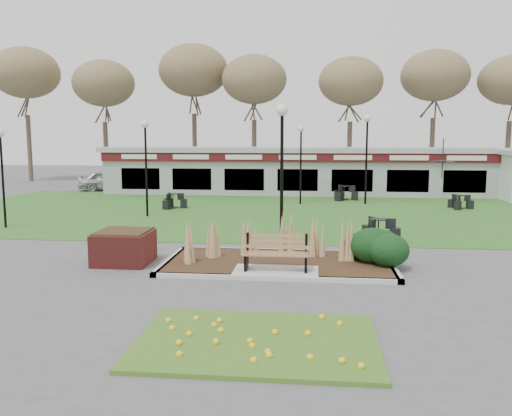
# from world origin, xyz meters

# --- Properties ---
(ground) EXTENTS (100.00, 100.00, 0.00)m
(ground) POSITION_xyz_m (0.00, 0.00, 0.00)
(ground) COLOR #515154
(ground) RESTS_ON ground
(lawn) EXTENTS (34.00, 16.00, 0.02)m
(lawn) POSITION_xyz_m (0.00, 12.00, 0.01)
(lawn) COLOR #306A21
(lawn) RESTS_ON ground
(flower_bed) EXTENTS (4.20, 3.00, 0.16)m
(flower_bed) POSITION_xyz_m (0.00, -4.60, 0.07)
(flower_bed) COLOR #33641C
(flower_bed) RESTS_ON ground
(planting_bed) EXTENTS (6.75, 3.40, 1.27)m
(planting_bed) POSITION_xyz_m (1.27, 1.35, 0.37)
(planting_bed) COLOR black
(planting_bed) RESTS_ON ground
(park_bench) EXTENTS (1.70, 0.66, 0.93)m
(park_bench) POSITION_xyz_m (0.00, 0.25, 0.59)
(park_bench) COLOR olive
(park_bench) RESTS_ON ground
(brick_planter) EXTENTS (1.50, 1.50, 0.95)m
(brick_planter) POSITION_xyz_m (-4.40, 1.00, 0.48)
(brick_planter) COLOR maroon
(brick_planter) RESTS_ON ground
(food_pavilion) EXTENTS (24.60, 3.40, 2.90)m
(food_pavilion) POSITION_xyz_m (0.00, 19.96, 1.48)
(food_pavilion) COLOR gray
(food_pavilion) RESTS_ON ground
(tree_backdrop) EXTENTS (47.24, 5.24, 10.36)m
(tree_backdrop) POSITION_xyz_m (0.00, 28.00, 8.36)
(tree_backdrop) COLOR #47382B
(tree_backdrop) RESTS_ON ground
(lamp_post_near_right) EXTENTS (0.38, 0.38, 4.59)m
(lamp_post_near_right) POSITION_xyz_m (-0.04, 3.20, 3.34)
(lamp_post_near_right) COLOR black
(lamp_post_near_right) RESTS_ON ground
(lamp_post_mid_left) EXTENTS (0.32, 0.32, 3.87)m
(lamp_post_mid_left) POSITION_xyz_m (-11.12, 6.26, 2.82)
(lamp_post_mid_left) COLOR black
(lamp_post_mid_left) RESTS_ON ground
(lamp_post_mid_right) EXTENTS (0.34, 0.34, 4.14)m
(lamp_post_mid_right) POSITION_xyz_m (0.26, 15.00, 3.02)
(lamp_post_mid_right) COLOR black
(lamp_post_mid_right) RESTS_ON ground
(lamp_post_far_right) EXTENTS (0.39, 0.39, 4.71)m
(lamp_post_far_right) POSITION_xyz_m (3.70, 15.34, 3.43)
(lamp_post_far_right) COLOR black
(lamp_post_far_right) RESTS_ON ground
(lamp_post_far_left) EXTENTS (0.36, 0.36, 4.30)m
(lamp_post_far_left) POSITION_xyz_m (-6.48, 9.81, 3.14)
(lamp_post_far_left) COLOR black
(lamp_post_far_left) RESTS_ON ground
(bistro_set_a) EXTENTS (1.29, 1.35, 0.73)m
(bistro_set_a) POSITION_xyz_m (-6.03, 12.62, 0.26)
(bistro_set_a) COLOR black
(bistro_set_a) RESTS_ON ground
(bistro_set_b) EXTENTS (1.33, 1.51, 0.80)m
(bistro_set_b) POSITION_xyz_m (2.67, 17.00, 0.29)
(bistro_set_b) COLOR black
(bistro_set_b) RESTS_ON ground
(bistro_set_c) EXTENTS (1.28, 1.45, 0.77)m
(bistro_set_c) POSITION_xyz_m (3.18, 5.00, 0.28)
(bistro_set_c) COLOR black
(bistro_set_c) RESTS_ON ground
(bistro_set_d) EXTENTS (1.14, 1.27, 0.67)m
(bistro_set_d) POSITION_xyz_m (8.18, 13.90, 0.24)
(bistro_set_d) COLOR black
(bistro_set_d) RESTS_ON ground
(patio_umbrella) EXTENTS (2.36, 2.39, 2.33)m
(patio_umbrella) POSITION_xyz_m (8.20, 18.00, 1.48)
(patio_umbrella) COLOR black
(patio_umbrella) RESTS_ON ground
(car_silver) EXTENTS (4.25, 2.93, 1.34)m
(car_silver) POSITION_xyz_m (-12.60, 21.00, 0.67)
(car_silver) COLOR #BAB9BF
(car_silver) RESTS_ON ground
(car_black) EXTENTS (5.14, 3.09, 1.60)m
(car_black) POSITION_xyz_m (-9.45, 26.07, 0.80)
(car_black) COLOR black
(car_black) RESTS_ON ground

